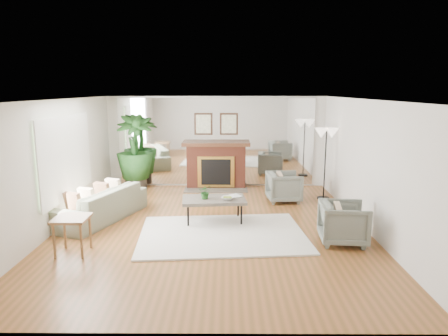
{
  "coord_description": "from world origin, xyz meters",
  "views": [
    {
      "loc": [
        0.29,
        -7.52,
        2.69
      ],
      "look_at": [
        0.23,
        0.6,
        1.08
      ],
      "focal_mm": 32.0,
      "sensor_mm": 36.0,
      "label": 1
    }
  ],
  "objects_px": {
    "coffee_table": "(214,200)",
    "side_table": "(72,223)",
    "armchair_back": "(284,187)",
    "floor_lamp": "(326,139)",
    "fireplace": "(216,164)",
    "sofa": "(100,204)",
    "potted_ficus": "(135,150)",
    "armchair_front": "(343,223)"
  },
  "relations": [
    {
      "from": "coffee_table",
      "to": "side_table",
      "type": "distance_m",
      "value": 2.79
    },
    {
      "from": "armchair_back",
      "to": "floor_lamp",
      "type": "bearing_deg",
      "value": -83.51
    },
    {
      "from": "fireplace",
      "to": "floor_lamp",
      "type": "relative_size",
      "value": 1.16
    },
    {
      "from": "sofa",
      "to": "potted_ficus",
      "type": "bearing_deg",
      "value": -163.48
    },
    {
      "from": "side_table",
      "to": "floor_lamp",
      "type": "relative_size",
      "value": 0.35
    },
    {
      "from": "sofa",
      "to": "floor_lamp",
      "type": "relative_size",
      "value": 1.29
    },
    {
      "from": "coffee_table",
      "to": "armchair_back",
      "type": "xyz_separation_m",
      "value": [
        1.65,
        1.58,
        -0.11
      ]
    },
    {
      "from": "potted_ficus",
      "to": "side_table",
      "type": "bearing_deg",
      "value": -90.93
    },
    {
      "from": "armchair_front",
      "to": "armchair_back",
      "type": "bearing_deg",
      "value": 19.2
    },
    {
      "from": "side_table",
      "to": "potted_ficus",
      "type": "xyz_separation_m",
      "value": [
        0.07,
        4.38,
        0.56
      ]
    },
    {
      "from": "fireplace",
      "to": "armchair_back",
      "type": "xyz_separation_m",
      "value": [
        1.68,
        -1.37,
        -0.3
      ]
    },
    {
      "from": "sofa",
      "to": "side_table",
      "type": "distance_m",
      "value": 1.78
    },
    {
      "from": "fireplace",
      "to": "armchair_front",
      "type": "bearing_deg",
      "value": -59.74
    },
    {
      "from": "fireplace",
      "to": "armchair_front",
      "type": "relative_size",
      "value": 2.54
    },
    {
      "from": "armchair_back",
      "to": "potted_ficus",
      "type": "bearing_deg",
      "value": 67.7
    },
    {
      "from": "fireplace",
      "to": "potted_ficus",
      "type": "xyz_separation_m",
      "value": [
        -2.19,
        -0.16,
        0.42
      ]
    },
    {
      "from": "floor_lamp",
      "to": "sofa",
      "type": "bearing_deg",
      "value": -162.39
    },
    {
      "from": "sofa",
      "to": "potted_ficus",
      "type": "distance_m",
      "value": 2.73
    },
    {
      "from": "fireplace",
      "to": "potted_ficus",
      "type": "bearing_deg",
      "value": -175.85
    },
    {
      "from": "coffee_table",
      "to": "side_table",
      "type": "height_order",
      "value": "side_table"
    },
    {
      "from": "armchair_front",
      "to": "floor_lamp",
      "type": "relative_size",
      "value": 0.46
    },
    {
      "from": "floor_lamp",
      "to": "armchair_back",
      "type": "bearing_deg",
      "value": -168.61
    },
    {
      "from": "fireplace",
      "to": "armchair_front",
      "type": "distance_m",
      "value": 4.69
    },
    {
      "from": "side_table",
      "to": "fireplace",
      "type": "bearing_deg",
      "value": 63.51
    },
    {
      "from": "armchair_front",
      "to": "fireplace",
      "type": "bearing_deg",
      "value": 35.29
    },
    {
      "from": "fireplace",
      "to": "armchair_back",
      "type": "distance_m",
      "value": 2.19
    },
    {
      "from": "side_table",
      "to": "potted_ficus",
      "type": "relative_size",
      "value": 0.31
    },
    {
      "from": "sofa",
      "to": "floor_lamp",
      "type": "bearing_deg",
      "value": 127.81
    },
    {
      "from": "sofa",
      "to": "potted_ficus",
      "type": "height_order",
      "value": "potted_ficus"
    },
    {
      "from": "sofa",
      "to": "armchair_back",
      "type": "distance_m",
      "value": 4.28
    },
    {
      "from": "side_table",
      "to": "potted_ficus",
      "type": "height_order",
      "value": "potted_ficus"
    },
    {
      "from": "side_table",
      "to": "floor_lamp",
      "type": "distance_m",
      "value": 6.08
    },
    {
      "from": "armchair_front",
      "to": "side_table",
      "type": "xyz_separation_m",
      "value": [
        -4.62,
        -0.5,
        0.16
      ]
    },
    {
      "from": "potted_ficus",
      "to": "sofa",
      "type": "bearing_deg",
      "value": -93.67
    },
    {
      "from": "sofa",
      "to": "floor_lamp",
      "type": "distance_m",
      "value": 5.44
    },
    {
      "from": "armchair_back",
      "to": "sofa",
      "type": "bearing_deg",
      "value": 104.21
    },
    {
      "from": "armchair_back",
      "to": "floor_lamp",
      "type": "xyz_separation_m",
      "value": [
        1.02,
        0.2,
        1.15
      ]
    },
    {
      "from": "potted_ficus",
      "to": "floor_lamp",
      "type": "xyz_separation_m",
      "value": [
        4.89,
        -1.01,
        0.43
      ]
    },
    {
      "from": "coffee_table",
      "to": "side_table",
      "type": "xyz_separation_m",
      "value": [
        -2.29,
        -1.59,
        0.06
      ]
    },
    {
      "from": "armchair_front",
      "to": "potted_ficus",
      "type": "relative_size",
      "value": 0.4
    },
    {
      "from": "floor_lamp",
      "to": "fireplace",
      "type": "bearing_deg",
      "value": 156.59
    },
    {
      "from": "armchair_front",
      "to": "side_table",
      "type": "distance_m",
      "value": 4.65
    }
  ]
}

